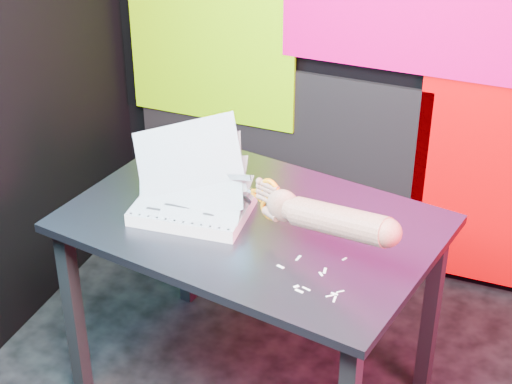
% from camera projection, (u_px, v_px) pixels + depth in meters
% --- Properties ---
extents(room, '(3.01, 3.01, 2.71)m').
position_uv_depth(room, '(369.00, 156.00, 1.88)').
color(room, black).
rests_on(room, ground).
extents(backdrop, '(2.88, 0.05, 2.08)m').
position_uv_depth(backdrop, '(480.00, 80.00, 3.23)').
color(backdrop, '#EF0005').
rests_on(backdrop, ground).
extents(work_table, '(1.29, 0.97, 0.75)m').
position_uv_depth(work_table, '(253.00, 243.00, 2.82)').
color(work_table, '#242424').
rests_on(work_table, ground).
extents(printout_stack, '(0.44, 0.30, 0.35)m').
position_uv_depth(printout_stack, '(192.00, 205.00, 2.79)').
color(printout_stack, silver).
rests_on(printout_stack, work_table).
extents(scissors, '(0.24, 0.10, 0.15)m').
position_uv_depth(scissors, '(266.00, 198.00, 2.64)').
color(scissors, silver).
rests_on(scissors, printout_stack).
extents(hand_forearm, '(0.49, 0.22, 0.17)m').
position_uv_depth(hand_forearm, '(330.00, 218.00, 2.48)').
color(hand_forearm, '#B96E5B').
rests_on(hand_forearm, work_table).
extents(paper_clippings, '(0.22, 0.22, 0.00)m').
position_uv_depth(paper_clippings, '(314.00, 280.00, 2.49)').
color(paper_clippings, white).
rests_on(paper_clippings, work_table).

